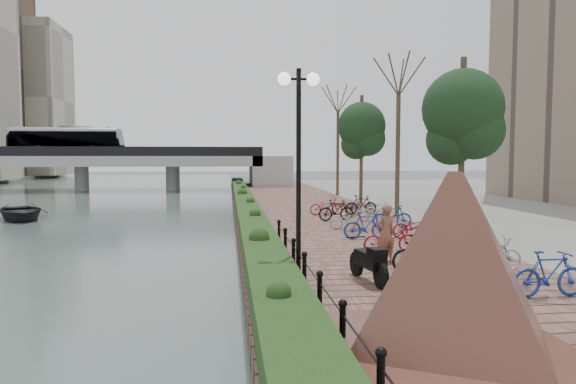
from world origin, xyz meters
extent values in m
plane|color=#59595B|center=(0.00, 0.00, 0.00)|extent=(220.00, 220.00, 0.00)
cube|color=brown|center=(4.00, 17.50, 0.25)|extent=(8.00, 75.00, 0.50)
cube|color=#143212|center=(0.60, 20.00, 0.80)|extent=(1.10, 56.00, 0.60)
cylinder|color=black|center=(1.40, -3.00, 0.85)|extent=(0.10, 0.10, 0.70)
cylinder|color=black|center=(1.40, -1.00, 0.85)|extent=(0.10, 0.10, 0.70)
cylinder|color=black|center=(1.40, 1.00, 0.85)|extent=(0.10, 0.10, 0.70)
cylinder|color=black|center=(1.40, 3.00, 0.85)|extent=(0.10, 0.10, 0.70)
cylinder|color=black|center=(1.40, 5.00, 0.85)|extent=(0.10, 0.10, 0.70)
cylinder|color=black|center=(1.40, 7.00, 0.85)|extent=(0.10, 0.10, 0.70)
cylinder|color=black|center=(1.40, 9.00, 0.85)|extent=(0.10, 0.10, 0.70)
cube|color=#4B2420|center=(3.01, -1.35, 0.60)|extent=(3.35, 3.35, 0.20)
pyramid|color=#4B2420|center=(3.01, -1.35, 1.98)|extent=(4.68, 4.68, 2.56)
cylinder|color=black|center=(1.36, 3.73, 3.04)|extent=(0.12, 0.12, 5.09)
cylinder|color=black|center=(1.36, 3.73, 5.34)|extent=(0.70, 0.06, 0.06)
sphere|color=white|center=(1.01, 3.73, 5.34)|extent=(0.32, 0.32, 0.32)
sphere|color=white|center=(1.71, 3.73, 5.34)|extent=(0.32, 0.32, 0.32)
imported|color=brown|center=(4.00, 5.14, 1.33)|extent=(0.70, 0.58, 1.66)
imported|color=#A5A6AA|center=(4.60, 1.39, 0.95)|extent=(0.60, 1.71, 0.90)
imported|color=black|center=(4.60, 3.99, 1.00)|extent=(0.47, 1.66, 1.00)
imported|color=maroon|center=(4.60, 6.59, 0.95)|extent=(0.60, 1.71, 0.90)
imported|color=navy|center=(4.60, 9.19, 1.00)|extent=(0.47, 1.66, 1.00)
imported|color=#A5A6AA|center=(4.60, 11.79, 0.95)|extent=(0.60, 1.71, 0.90)
imported|color=black|center=(4.60, 14.39, 1.00)|extent=(0.47, 1.66, 1.00)
imported|color=maroon|center=(4.60, 16.99, 0.95)|extent=(0.60, 1.72, 0.90)
imported|color=navy|center=(6.40, 1.39, 1.00)|extent=(0.47, 1.66, 1.00)
imported|color=#A5A6AA|center=(6.40, 3.99, 0.95)|extent=(0.60, 1.72, 0.90)
imported|color=black|center=(6.40, 6.59, 1.00)|extent=(0.47, 1.66, 1.00)
imported|color=maroon|center=(6.40, 9.19, 0.95)|extent=(0.60, 1.71, 0.90)
imported|color=navy|center=(6.40, 11.79, 1.00)|extent=(0.47, 1.66, 1.00)
imported|color=#A5A6AA|center=(6.40, 14.39, 0.95)|extent=(0.60, 1.71, 0.90)
imported|color=black|center=(6.40, 16.99, 1.00)|extent=(0.47, 1.66, 1.00)
cube|color=#A3A29D|center=(-15.00, 45.00, 3.00)|extent=(36.00, 8.00, 1.00)
cube|color=black|center=(-15.00, 41.10, 3.95)|extent=(36.00, 0.15, 0.90)
cube|color=black|center=(-15.00, 48.90, 3.95)|extent=(36.00, 0.15, 0.90)
cylinder|color=#A3A29D|center=(-15.00, 45.00, 1.25)|extent=(1.40, 1.40, 2.50)
cylinder|color=#A3A29D|center=(-6.00, 45.00, 1.25)|extent=(1.40, 1.40, 2.50)
imported|color=white|center=(-16.30, 45.00, 5.00)|extent=(2.52, 10.77, 3.00)
imported|color=black|center=(-11.64, 20.72, 0.48)|extent=(4.78, 5.36, 0.92)
cube|color=#B4AC96|center=(-33.00, 80.00, 12.50)|extent=(12.00, 12.00, 24.00)
camera|label=1|loc=(-0.34, -8.61, 3.49)|focal=32.00mm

